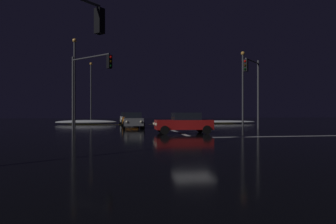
{
  "coord_description": "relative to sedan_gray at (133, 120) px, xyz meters",
  "views": [
    {
      "loc": [
        -4.36,
        -17.49,
        1.61
      ],
      "look_at": [
        0.29,
        11.87,
        1.61
      ],
      "focal_mm": 30.68,
      "sensor_mm": 36.0,
      "label": 1
    }
  ],
  "objects": [
    {
      "name": "centre_line_ns",
      "position": [
        3.33,
        8.78,
        -0.8
      ],
      "size": [
        22.0,
        0.15,
        0.01
      ],
      "color": "yellow",
      "rests_on": "ground"
    },
    {
      "name": "crosswalk_bar_east",
      "position": [
        11.7,
        -11.09,
        -0.8
      ],
      "size": [
        14.17,
        0.4,
        0.01
      ],
      "color": "white",
      "rests_on": "ground"
    },
    {
      "name": "sedan_red_crossing",
      "position": [
        3.51,
        -7.55,
        0.0
      ],
      "size": [
        4.33,
        2.02,
        1.57
      ],
      "color": "maroon",
      "rests_on": "ground"
    },
    {
      "name": "streetlamp_left_near",
      "position": [
        -6.04,
        2.78,
        4.58
      ],
      "size": [
        0.44,
        0.44,
        9.37
      ],
      "color": "#424247",
      "rests_on": "ground"
    },
    {
      "name": "snow_bank_right_curb",
      "position": [
        12.4,
        9.78,
        -0.58
      ],
      "size": [
        10.36,
        1.5,
        0.44
      ],
      "color": "white",
      "rests_on": "ground"
    },
    {
      "name": "traffic_signal_sw",
      "position": [
        -3.9,
        -18.32,
        3.59
      ],
      "size": [
        3.68,
        3.68,
        6.3
      ],
      "color": "#4C4C51",
      "rests_on": "ground"
    },
    {
      "name": "snow_bank_left_curb",
      "position": [
        -5.74,
        10.31,
        -0.52
      ],
      "size": [
        7.87,
        1.5,
        0.56
      ],
      "color": "white",
      "rests_on": "ground"
    },
    {
      "name": "sedan_white",
      "position": [
        -0.45,
        11.29,
        0.0
      ],
      "size": [
        2.02,
        4.33,
        1.57
      ],
      "color": "silver",
      "rests_on": "ground"
    },
    {
      "name": "traffic_signal_ne",
      "position": [
        11.04,
        -3.38,
        3.71
      ],
      "size": [
        2.63,
        2.63,
        6.64
      ],
      "color": "#4C4C51",
      "rests_on": "ground"
    },
    {
      "name": "streetlamp_right_near",
      "position": [
        12.7,
        2.78,
        4.2
      ],
      "size": [
        0.44,
        0.44,
        8.63
      ],
      "color": "#424247",
      "rests_on": "ground"
    },
    {
      "name": "ground",
      "position": [
        3.33,
        -11.09,
        -0.85
      ],
      "size": [
        120.0,
        120.0,
        0.1
      ],
      "primitive_type": "cube",
      "color": "black"
    },
    {
      "name": "sedan_gray",
      "position": [
        0.0,
        0.0,
        0.0
      ],
      "size": [
        2.02,
        4.33,
        1.57
      ],
      "color": "slate",
      "rests_on": "ground"
    },
    {
      "name": "sedan_orange",
      "position": [
        -0.17,
        5.99,
        0.0
      ],
      "size": [
        2.02,
        4.33,
        1.57
      ],
      "color": "#C66014",
      "rests_on": "ground"
    },
    {
      "name": "streetlamp_left_far",
      "position": [
        -6.04,
        18.78,
        4.68
      ],
      "size": [
        0.44,
        0.44,
        9.57
      ],
      "color": "#424247",
      "rests_on": "ground"
    },
    {
      "name": "sedan_blue",
      "position": [
        -0.4,
        16.66,
        0.0
      ],
      "size": [
        2.02,
        4.33,
        1.57
      ],
      "color": "navy",
      "rests_on": "ground"
    },
    {
      "name": "traffic_signal_nw",
      "position": [
        -3.95,
        -3.81,
        3.69
      ],
      "size": [
        3.61,
        3.61,
        6.47
      ],
      "color": "#4C4C51",
      "rests_on": "ground"
    },
    {
      "name": "stop_line_north",
      "position": [
        3.33,
        -2.82,
        -0.8
      ],
      "size": [
        0.35,
        14.17,
        0.01
      ],
      "color": "white",
      "rests_on": "ground"
    }
  ]
}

